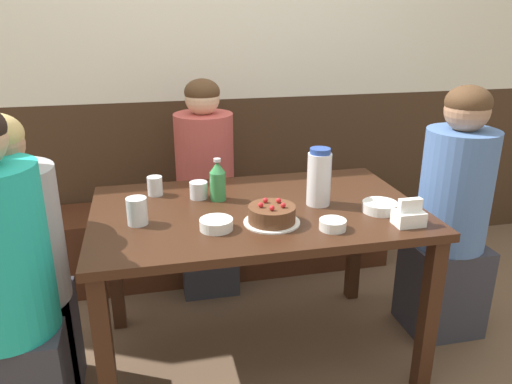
% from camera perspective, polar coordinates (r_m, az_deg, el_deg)
% --- Properties ---
extents(ground_plane, '(12.00, 12.00, 0.00)m').
position_cam_1_polar(ground_plane, '(2.41, 0.07, -17.94)').
color(ground_plane, brown).
extents(back_wall, '(4.80, 0.04, 2.50)m').
position_cam_1_polar(back_wall, '(2.95, -4.63, 15.39)').
color(back_wall, '#3D2819').
rests_on(back_wall, ground_plane).
extents(bench_seat, '(1.94, 0.38, 0.43)m').
position_cam_1_polar(bench_seat, '(3.00, -3.47, -5.08)').
color(bench_seat, '#472314').
rests_on(bench_seat, ground_plane).
extents(dining_table, '(1.33, 0.83, 0.72)m').
position_cam_1_polar(dining_table, '(2.09, 0.07, -4.13)').
color(dining_table, '#381E11').
rests_on(dining_table, ground_plane).
extents(birthday_cake, '(0.22, 0.22, 0.09)m').
position_cam_1_polar(birthday_cake, '(1.89, 1.82, -2.61)').
color(birthday_cake, white).
rests_on(birthday_cake, dining_table).
extents(water_pitcher, '(0.10, 0.10, 0.24)m').
position_cam_1_polar(water_pitcher, '(2.06, 7.22, 1.66)').
color(water_pitcher, white).
rests_on(water_pitcher, dining_table).
extents(soju_bottle, '(0.07, 0.07, 0.18)m').
position_cam_1_polar(soju_bottle, '(2.11, -4.40, 1.31)').
color(soju_bottle, '#388E4C').
rests_on(soju_bottle, dining_table).
extents(napkin_holder, '(0.11, 0.08, 0.11)m').
position_cam_1_polar(napkin_holder, '(1.96, 17.08, -2.58)').
color(napkin_holder, white).
rests_on(napkin_holder, dining_table).
extents(bowl_soup_white, '(0.14, 0.14, 0.04)m').
position_cam_1_polar(bowl_soup_white, '(2.07, 13.97, -1.66)').
color(bowl_soup_white, white).
rests_on(bowl_soup_white, dining_table).
extents(bowl_rice_small, '(0.12, 0.12, 0.04)m').
position_cam_1_polar(bowl_rice_small, '(1.85, -4.56, -3.69)').
color(bowl_rice_small, white).
rests_on(bowl_rice_small, dining_table).
extents(bowl_side_dish, '(0.10, 0.10, 0.04)m').
position_cam_1_polar(bowl_side_dish, '(1.87, 8.76, -3.70)').
color(bowl_side_dish, white).
rests_on(bowl_side_dish, dining_table).
extents(glass_water_tall, '(0.08, 0.08, 0.07)m').
position_cam_1_polar(glass_water_tall, '(2.16, -6.57, 0.22)').
color(glass_water_tall, silver).
rests_on(glass_water_tall, dining_table).
extents(glass_tumbler_short, '(0.08, 0.08, 0.10)m').
position_cam_1_polar(glass_tumbler_short, '(1.93, -13.44, -2.13)').
color(glass_tumbler_short, silver).
rests_on(glass_tumbler_short, dining_table).
extents(glass_shot_small, '(0.07, 0.07, 0.08)m').
position_cam_1_polar(glass_shot_small, '(2.22, -11.47, 0.69)').
color(glass_shot_small, silver).
rests_on(glass_shot_small, dining_table).
extents(person_teal_shirt, '(0.34, 0.33, 1.23)m').
position_cam_1_polar(person_teal_shirt, '(1.91, -26.80, -10.36)').
color(person_teal_shirt, '#33333D').
rests_on(person_teal_shirt, ground_plane).
extents(person_pale_blue_shirt, '(0.34, 0.32, 1.19)m').
position_cam_1_polar(person_pale_blue_shirt, '(2.48, 21.40, -3.21)').
color(person_pale_blue_shirt, '#33333D').
rests_on(person_pale_blue_shirt, ground_plane).
extents(person_grey_tee, '(0.36, 0.36, 1.17)m').
position_cam_1_polar(person_grey_tee, '(2.08, -25.59, -8.17)').
color(person_grey_tee, '#33333D').
rests_on(person_grey_tee, ground_plane).
extents(person_dark_striped, '(0.31, 0.34, 1.17)m').
position_cam_1_polar(person_dark_striped, '(2.72, -5.75, -0.44)').
color(person_dark_striped, '#33333D').
rests_on(person_dark_striped, ground_plane).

